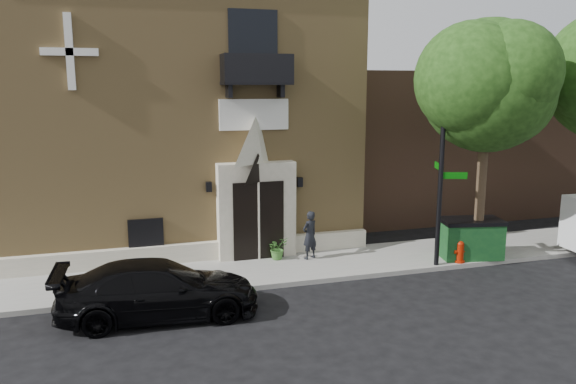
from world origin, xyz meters
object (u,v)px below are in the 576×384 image
Objects in this scene: black_sedan at (159,290)px; dumpster at (470,238)px; fire_hydrant at (460,252)px; street_sign at (441,178)px; pedestrian_near at (310,235)px.

dumpster is at bearing -77.93° from black_sedan.
fire_hydrant is at bearing -79.64° from black_sedan.
street_sign reaches higher than fire_hydrant.
street_sign is at bearing -78.86° from black_sedan.
black_sedan is at bearing -172.44° from fire_hydrant.
fire_hydrant is 4.92m from pedestrian_near.
black_sedan is 9.77m from fire_hydrant.
dumpster reaches higher than fire_hydrant.
black_sedan is 0.90× the size of street_sign.
fire_hydrant is at bearing 17.85° from street_sign.
black_sedan reaches higher than fire_hydrant.
dumpster is at bearing 31.72° from fire_hydrant.
pedestrian_near reaches higher than dumpster.
fire_hydrant is 0.45× the size of pedestrian_near.
pedestrian_near is (-4.56, 1.80, 0.45)m from fire_hydrant.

